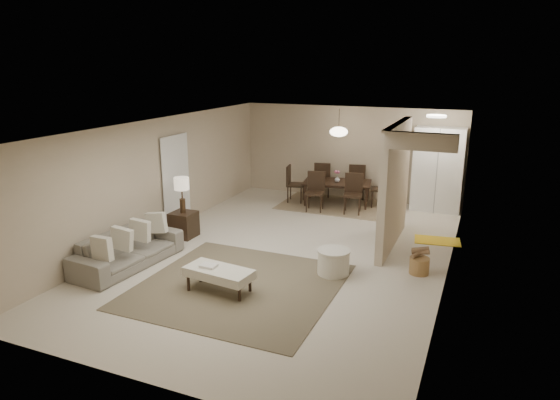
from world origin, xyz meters
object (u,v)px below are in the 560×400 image
at_px(ottoman_bench, 219,273).
at_px(side_table, 184,224).
at_px(round_pouf, 333,262).
at_px(sofa, 128,249).
at_px(wicker_basket, 419,266).
at_px(dining_table, 337,193).
at_px(pantry_cabinet, 438,170).

xyz_separation_m(ottoman_bench, side_table, (-2.03, 2.04, -0.05)).
distance_m(side_table, round_pouf, 3.60).
relative_size(sofa, ottoman_bench, 1.84).
distance_m(wicker_basket, dining_table, 4.57).
distance_m(pantry_cabinet, dining_table, 2.60).
distance_m(sofa, dining_table, 5.93).
xyz_separation_m(pantry_cabinet, wicker_basket, (0.19, -4.18, -0.90)).
height_order(sofa, dining_table, sofa).
relative_size(round_pouf, wicker_basket, 1.67).
xyz_separation_m(side_table, round_pouf, (3.54, -0.65, -0.05)).
xyz_separation_m(side_table, dining_table, (2.30, 3.70, 0.03)).
relative_size(ottoman_bench, wicker_basket, 3.37).
distance_m(sofa, ottoman_bench, 2.10).
bearing_deg(pantry_cabinet, dining_table, -169.60).
bearing_deg(dining_table, wicker_basket, -64.80).
bearing_deg(pantry_cabinet, wicker_basket, -87.43).
bearing_deg(ottoman_bench, side_table, 141.48).
bearing_deg(sofa, pantry_cabinet, -34.27).
bearing_deg(round_pouf, pantry_cabinet, 75.87).
height_order(round_pouf, dining_table, dining_table).
height_order(ottoman_bench, side_table, side_table).
height_order(side_table, dining_table, dining_table).
height_order(pantry_cabinet, ottoman_bench, pantry_cabinet).
relative_size(pantry_cabinet, wicker_basket, 6.01).
xyz_separation_m(pantry_cabinet, dining_table, (-2.45, -0.45, -0.74)).
relative_size(pantry_cabinet, round_pouf, 3.61).
height_order(round_pouf, wicker_basket, round_pouf).
distance_m(pantry_cabinet, sofa, 7.64).
bearing_deg(sofa, wicker_basket, -66.17).
height_order(pantry_cabinet, round_pouf, pantry_cabinet).
relative_size(pantry_cabinet, ottoman_bench, 1.78).
bearing_deg(dining_table, ottoman_bench, -102.78).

